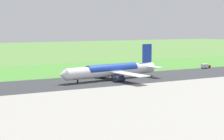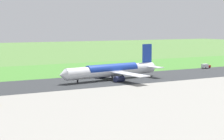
% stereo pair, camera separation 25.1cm
% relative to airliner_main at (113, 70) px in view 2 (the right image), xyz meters
% --- Properties ---
extents(ground_plane, '(800.00, 800.00, 0.00)m').
position_rel_airliner_main_xyz_m(ground_plane, '(-13.02, 0.05, -4.35)').
color(ground_plane, '#547F3D').
extents(runway_asphalt, '(600.00, 33.48, 0.06)m').
position_rel_airliner_main_xyz_m(runway_asphalt, '(-13.02, 0.05, -4.32)').
color(runway_asphalt, '#2D3033').
rests_on(runway_asphalt, ground).
extents(grass_verge_foreground, '(600.00, 80.00, 0.04)m').
position_rel_airliner_main_xyz_m(grass_verge_foreground, '(-13.02, -37.74, -4.33)').
color(grass_verge_foreground, '#478534').
rests_on(grass_verge_foreground, ground).
extents(airliner_main, '(54.08, 44.41, 15.88)m').
position_rel_airliner_main_xyz_m(airliner_main, '(0.00, 0.00, 0.00)').
color(airliner_main, white).
rests_on(airliner_main, ground).
extents(service_truck_fuel, '(5.94, 2.65, 2.65)m').
position_rel_airliner_main_xyz_m(service_truck_fuel, '(-68.70, -14.29, -2.95)').
color(service_truck_fuel, '#B21914').
rests_on(service_truck_fuel, ground).
extents(no_stopping_sign, '(0.60, 0.10, 2.82)m').
position_rel_airliner_main_xyz_m(no_stopping_sign, '(-16.87, -33.72, -2.69)').
color(no_stopping_sign, slate).
rests_on(no_stopping_sign, ground).
extents(traffic_cone_orange, '(0.40, 0.40, 0.55)m').
position_rel_airliner_main_xyz_m(traffic_cone_orange, '(-11.80, -34.05, -4.08)').
color(traffic_cone_orange, orange).
rests_on(traffic_cone_orange, ground).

